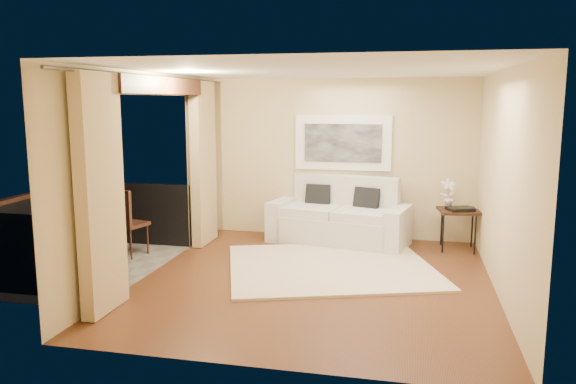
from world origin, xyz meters
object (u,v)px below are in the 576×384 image
(ice_bucket, at_px, (72,203))
(bistro_table, at_px, (75,217))
(sofa, at_px, (340,219))
(orchid, at_px, (448,193))
(balcony_chair_near, at_px, (85,228))
(balcony_chair_far, at_px, (124,217))
(side_table, at_px, (459,213))

(ice_bucket, bearing_deg, bistro_table, -44.42)
(sofa, xyz_separation_m, ice_bucket, (-3.44, -2.28, 0.55))
(orchid, relative_size, bistro_table, 0.55)
(balcony_chair_near, distance_m, ice_bucket, 0.40)
(balcony_chair_far, bearing_deg, bistro_table, 84.80)
(sofa, bearing_deg, bistro_table, -132.43)
(balcony_chair_far, distance_m, ice_bucket, 0.86)
(side_table, xyz_separation_m, balcony_chair_near, (-5.19, -2.09, -0.02))
(sofa, distance_m, bistro_table, 4.11)
(balcony_chair_far, bearing_deg, balcony_chair_near, 80.05)
(sofa, distance_m, balcony_chair_near, 3.98)
(bistro_table, height_order, ice_bucket, ice_bucket)
(orchid, xyz_separation_m, ice_bucket, (-5.16, -2.34, 0.06))
(side_table, height_order, orchid, orchid)
(balcony_chair_far, bearing_deg, sofa, -136.88)
(bistro_table, height_order, balcony_chair_far, balcony_chair_far)
(side_table, xyz_separation_m, orchid, (-0.16, 0.17, 0.29))
(orchid, relative_size, ice_bucket, 2.31)
(sofa, height_order, balcony_chair_far, sofa)
(bistro_table, bearing_deg, side_table, 23.68)
(balcony_chair_far, xyz_separation_m, ice_bucket, (-0.40, -0.68, 0.33))
(sofa, height_order, side_table, sofa)
(orchid, distance_m, balcony_chair_near, 5.53)
(balcony_chair_far, height_order, balcony_chair_near, balcony_chair_far)
(bistro_table, bearing_deg, balcony_chair_far, 69.43)
(sofa, xyz_separation_m, balcony_chair_far, (-3.04, -1.60, 0.22))
(sofa, relative_size, balcony_chair_far, 2.31)
(sofa, bearing_deg, orchid, 14.22)
(sofa, relative_size, orchid, 5.17)
(orchid, xyz_separation_m, bistro_table, (-5.05, -2.45, -0.12))
(sofa, distance_m, side_table, 1.89)
(bistro_table, xyz_separation_m, balcony_chair_near, (0.01, 0.19, -0.19))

